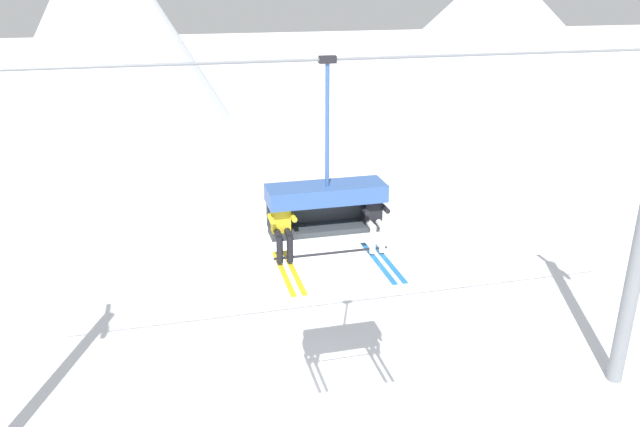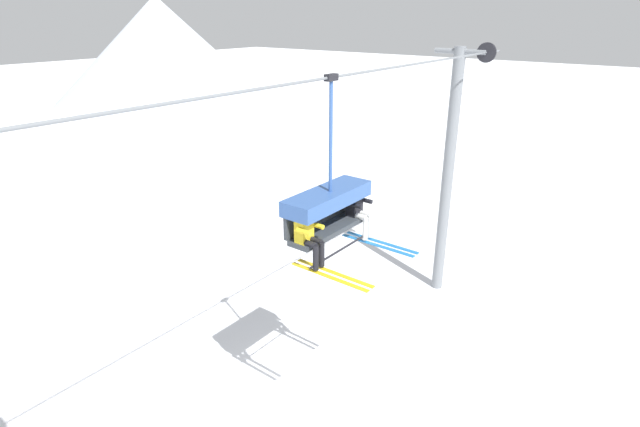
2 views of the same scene
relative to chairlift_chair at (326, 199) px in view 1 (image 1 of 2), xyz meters
name	(u,v)px [view 1 (image 1 of 2)]	position (x,y,z in m)	size (l,w,h in m)	color
mountain_peak_west	(106,17)	(-5.79, 34.58, 1.15)	(15.40, 15.40, 13.47)	silver
mountain_peak_central	(496,21)	(26.92, 42.84, -0.18)	(22.73, 22.73, 10.81)	silver
lift_cable	(342,59)	(0.24, -0.07, 2.40)	(16.52, 0.05, 0.05)	slate
chairlift_chair	(326,199)	(0.00, 0.00, 0.00)	(2.08, 0.74, 3.35)	#33383D
skier_yellow	(282,225)	(-0.83, -0.22, -0.32)	(0.46, 1.70, 1.23)	yellow
skier_black	(374,216)	(0.83, -0.22, -0.32)	(0.46, 1.70, 1.23)	black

